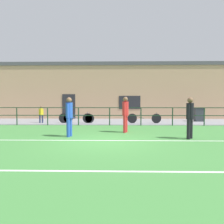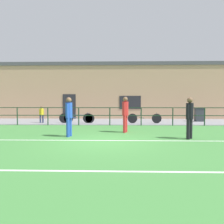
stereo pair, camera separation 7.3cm
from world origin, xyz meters
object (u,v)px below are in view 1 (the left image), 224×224
soccer_ball_match (189,131)px  bicycle_parked_2 (75,118)px  trash_bin_0 (199,114)px  player_goalkeeper (190,115)px  bicycle_parked_0 (79,118)px  player_winger (125,112)px  bicycle_parked_1 (144,118)px  spectator_child (41,113)px  player_striker (69,114)px

soccer_ball_match → bicycle_parked_2: size_ratio=0.09×
soccer_ball_match → trash_bin_0: (2.51, 6.14, 0.43)m
player_goalkeeper → bicycle_parked_0: 8.60m
trash_bin_0 → player_winger: bearing=-133.3°
player_winger → bicycle_parked_1: bearing=178.1°
soccer_ball_match → player_goalkeeper: bearing=-106.0°
bicycle_parked_1 → trash_bin_0: 4.50m
spectator_child → trash_bin_0: (11.39, 1.46, -0.15)m
player_striker → spectator_child: bearing=38.6°
player_winger → bicycle_parked_2: 5.61m
bicycle_parked_1 → trash_bin_0: size_ratio=2.28×
soccer_ball_match → bicycle_parked_1: bicycle_parked_1 is taller
player_striker → trash_bin_0: bearing=-37.4°
player_winger → bicycle_parked_0: bearing=-129.6°
player_goalkeeper → soccer_ball_match: bearing=-158.1°
player_striker → bicycle_parked_2: size_ratio=0.75×
player_goalkeeper → trash_bin_0: bearing=-163.1°
player_winger → spectator_child: size_ratio=1.52×
soccer_ball_match → bicycle_parked_1: bearing=110.4°
bicycle_parked_1 → bicycle_parked_2: bicycle_parked_2 is taller
soccer_ball_match → trash_bin_0: trash_bin_0 is taller
player_goalkeeper → player_striker: bearing=-57.5°
player_goalkeeper → soccer_ball_match: 2.05m
player_winger → bicycle_parked_1: (1.43, 4.48, -0.65)m
spectator_child → bicycle_parked_0: spectator_child is taller
trash_bin_0 → bicycle_parked_2: bearing=-170.3°
spectator_child → bicycle_parked_2: 2.44m
spectator_child → soccer_ball_match: bearing=136.5°
player_winger → soccer_ball_match: 3.27m
player_winger → trash_bin_0: size_ratio=1.76×
trash_bin_0 → spectator_child: bearing=-172.7°
soccer_ball_match → bicycle_parked_0: (-6.23, 4.61, 0.24)m
spectator_child → bicycle_parked_2: (2.42, -0.07, -0.32)m
spectator_child → bicycle_parked_0: size_ratio=0.55×
spectator_child → trash_bin_0: spectator_child is taller
soccer_ball_match → player_striker: bearing=-167.1°
player_goalkeeper → bicycle_parked_0: size_ratio=0.82×
spectator_child → bicycle_parked_1: 7.17m
player_winger → bicycle_parked_0: size_ratio=0.84×
bicycle_parked_2 → trash_bin_0: trash_bin_0 is taller
spectator_child → trash_bin_0: size_ratio=1.16×
player_striker → trash_bin_0: player_striker is taller
player_striker → soccer_ball_match: (5.67, 1.30, -0.89)m
soccer_ball_match → bicycle_parked_0: size_ratio=0.10×
spectator_child → bicycle_parked_0: 2.67m
player_goalkeeper → spectator_child: (-8.37, 6.47, -0.30)m
bicycle_parked_2 → player_striker: bearing=-82.4°
player_striker → bicycle_parked_0: 5.97m
player_goalkeeper → bicycle_parked_0: (-5.72, 6.39, -0.64)m
player_goalkeeper → player_winger: (-2.63, 1.92, 0.03)m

